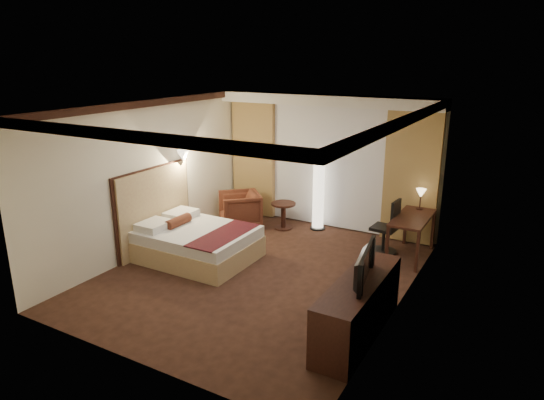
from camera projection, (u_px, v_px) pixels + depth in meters
The scene contains 21 objects.
floor at pixel (260, 273), 7.91m from camera, with size 4.50×5.50×0.01m, color black.
ceiling at pixel (259, 106), 7.14m from camera, with size 4.50×5.50×0.01m, color white.
back_wall at pixel (329, 162), 9.82m from camera, with size 4.50×0.02×2.70m, color silver.
left_wall at pixel (151, 177), 8.58m from camera, with size 0.02×5.50×2.70m, color silver.
right_wall at pixel (404, 217), 6.46m from camera, with size 0.02×5.50×2.70m, color silver.
crown_molding at pixel (259, 110), 7.15m from camera, with size 4.50×5.50×0.12m, color black, non-canonical shape.
soffit at pixel (326, 100), 9.25m from camera, with size 4.50×0.50×0.20m, color white.
curtain_sheer at pixel (327, 167), 9.78m from camera, with size 2.48×0.04×2.45m, color silver.
curtain_left_drape at pixel (254, 159), 10.53m from camera, with size 1.00×0.14×2.45m, color #A08749.
curtain_right_drape at pixel (411, 178), 8.92m from camera, with size 1.00×0.14×2.45m, color #A08749.
wall_sconce at pixel (183, 156), 9.04m from camera, with size 0.24×0.24×0.24m, color white, non-canonical shape.
bed at pixel (198, 244), 8.42m from camera, with size 1.88×1.47×0.55m, color white, non-canonical shape.
headboard at pixel (155, 210), 8.73m from camera, with size 0.12×1.77×1.50m, color tan, non-canonical shape.
armchair at pixel (240, 208), 9.97m from camera, with size 0.78×0.73×0.80m, color #542419.
side_table at pixel (283, 216), 9.89m from camera, with size 0.50×0.50×0.55m, color black, non-canonical shape.
floor_lamp at pixel (318, 194), 9.75m from camera, with size 0.31×0.31×1.47m, color white, non-canonical shape.
desk at pixel (411, 237), 8.46m from camera, with size 0.55×1.26×0.75m, color black, non-canonical shape.
desk_lamp at pixel (420, 200), 8.70m from camera, with size 0.18×0.18×0.34m, color #FFD899, non-canonical shape.
office_chair at pixel (384, 226), 8.60m from camera, with size 0.49×0.49×1.02m, color black, non-canonical shape.
dresser at pixel (358, 308), 6.08m from camera, with size 0.50×1.95×0.76m, color black, non-canonical shape.
television at pixel (359, 258), 5.90m from camera, with size 1.01×0.58×0.13m, color black.
Camera 1 is at (3.73, -6.20, 3.42)m, focal length 32.00 mm.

